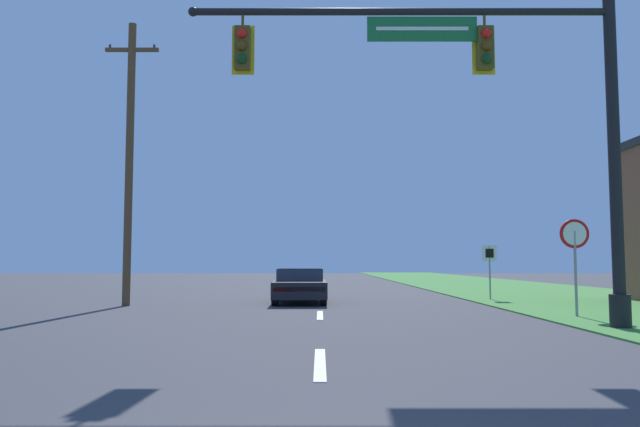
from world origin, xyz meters
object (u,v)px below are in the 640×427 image
stop_sign (575,245)px  signal_mast (507,108)px  route_sign_post (490,260)px  car_ahead (300,286)px  utility_pole_near (129,158)px

stop_sign → signal_mast: bearing=-132.3°
stop_sign → route_sign_post: stop_sign is taller
car_ahead → stop_sign: bearing=-39.7°
signal_mast → route_sign_post: (2.36, 10.30, -3.25)m
signal_mast → stop_sign: (2.53, 2.79, -2.91)m
car_ahead → route_sign_post: (7.15, 1.44, 0.92)m
car_ahead → route_sign_post: 7.35m
signal_mast → car_ahead: bearing=118.4°
car_ahead → route_sign_post: size_ratio=2.21×
car_ahead → utility_pole_near: 7.30m
car_ahead → stop_sign: 9.60m
signal_mast → utility_pole_near: (-10.44, 7.19, 0.13)m
route_sign_post → utility_pole_near: utility_pole_near is taller
signal_mast → car_ahead: 10.91m
car_ahead → route_sign_post: route_sign_post is taller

